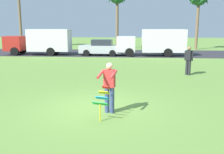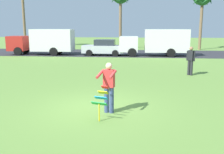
% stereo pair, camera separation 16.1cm
% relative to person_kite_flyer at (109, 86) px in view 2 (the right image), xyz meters
% --- Properties ---
extents(ground_plane, '(120.00, 120.00, 0.00)m').
position_rel_person_kite_flyer_xyz_m(ground_plane, '(-0.48, 0.47, -0.95)').
color(ground_plane, olive).
extents(road_strip, '(120.00, 8.00, 0.01)m').
position_rel_person_kite_flyer_xyz_m(road_strip, '(-0.48, 19.97, -0.95)').
color(road_strip, '#2D2D33').
rests_on(road_strip, ground).
extents(person_kite_flyer, '(0.65, 0.73, 1.73)m').
position_rel_person_kite_flyer_xyz_m(person_kite_flyer, '(0.00, 0.00, 0.00)').
color(person_kite_flyer, '#384772').
rests_on(person_kite_flyer, ground).
extents(kite_held, '(0.53, 0.70, 1.05)m').
position_rel_person_kite_flyer_xyz_m(kite_held, '(-0.16, -0.68, -0.27)').
color(kite_held, red).
rests_on(kite_held, ground).
extents(parked_truck_red_cab, '(6.73, 2.20, 2.62)m').
position_rel_person_kite_flyer_xyz_m(parked_truck_red_cab, '(-8.68, 17.57, 0.46)').
color(parked_truck_red_cab, '#B2231E').
rests_on(parked_truck_red_cab, ground).
extents(parked_car_silver, '(4.24, 1.90, 1.60)m').
position_rel_person_kite_flyer_xyz_m(parked_car_silver, '(-2.55, 17.57, -0.18)').
color(parked_car_silver, silver).
rests_on(parked_car_silver, ground).
extents(parked_truck_white_box, '(6.72, 2.18, 2.62)m').
position_rel_person_kite_flyer_xyz_m(parked_truck_white_box, '(2.87, 17.57, 0.46)').
color(parked_truck_white_box, silver).
rests_on(parked_truck_white_box, ground).
extents(person_walker_near, '(0.44, 0.41, 1.73)m').
position_rel_person_kite_flyer_xyz_m(person_walker_near, '(4.10, 7.38, -0.02)').
color(person_walker_near, '#26262B').
rests_on(person_walker_near, ground).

